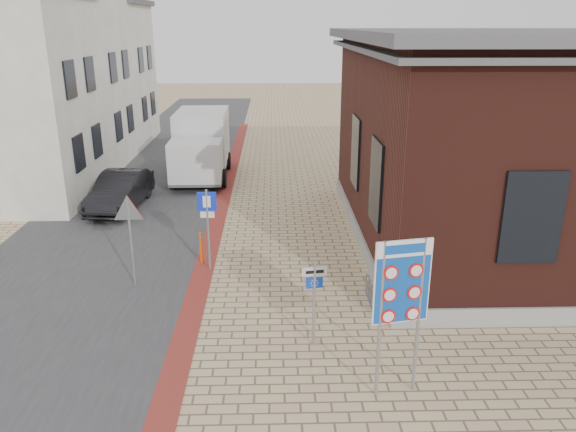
# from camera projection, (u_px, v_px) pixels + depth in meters

# --- Properties ---
(ground) EXTENTS (120.00, 120.00, 0.00)m
(ground) POSITION_uv_depth(u_px,v_px,m) (270.00, 352.00, 12.59)
(ground) COLOR tan
(ground) RESTS_ON ground
(road_strip) EXTENTS (7.00, 60.00, 0.02)m
(road_strip) POSITION_uv_depth(u_px,v_px,m) (155.00, 179.00, 26.62)
(road_strip) COLOR #38383A
(road_strip) RESTS_ON ground
(curb_strip) EXTENTS (0.60, 40.00, 0.02)m
(curb_strip) POSITION_uv_depth(u_px,v_px,m) (220.00, 211.00, 21.98)
(curb_strip) COLOR maroon
(curb_strip) RESTS_ON ground
(brick_building) EXTENTS (13.00, 13.00, 6.80)m
(brick_building) POSITION_uv_depth(u_px,v_px,m) (545.00, 137.00, 18.30)
(brick_building) COLOR gray
(brick_building) RESTS_ON ground
(townhouse_mid) EXTENTS (7.40, 6.40, 9.10)m
(townhouse_mid) POSITION_uv_depth(u_px,v_px,m) (49.00, 75.00, 27.84)
(townhouse_mid) COLOR beige
(townhouse_mid) RESTS_ON ground
(townhouse_far) EXTENTS (7.40, 6.40, 8.30)m
(townhouse_far) POSITION_uv_depth(u_px,v_px,m) (87.00, 73.00, 33.64)
(townhouse_far) COLOR beige
(townhouse_far) RESTS_ON ground
(bike_rack) EXTENTS (0.08, 1.80, 0.60)m
(bike_rack) POSITION_uv_depth(u_px,v_px,m) (371.00, 295.00, 14.65)
(bike_rack) COLOR slate
(bike_rack) RESTS_ON ground
(sedan) EXTENTS (1.86, 4.45, 1.43)m
(sedan) POSITION_uv_depth(u_px,v_px,m) (120.00, 190.00, 22.23)
(sedan) COLOR black
(sedan) RESTS_ON ground
(box_truck) EXTENTS (2.57, 5.85, 3.04)m
(box_truck) POSITION_uv_depth(u_px,v_px,m) (201.00, 145.00, 26.42)
(box_truck) COLOR slate
(box_truck) RESTS_ON ground
(border_sign) EXTENTS (1.10, 0.26, 3.27)m
(border_sign) POSITION_uv_depth(u_px,v_px,m) (402.00, 285.00, 10.46)
(border_sign) COLOR gray
(border_sign) RESTS_ON ground
(essen_sign) EXTENTS (0.56, 0.13, 2.07)m
(essen_sign) POSITION_uv_depth(u_px,v_px,m) (314.00, 292.00, 12.43)
(essen_sign) COLOR gray
(essen_sign) RESTS_ON ground
(parking_sign) EXTENTS (0.55, 0.07, 2.51)m
(parking_sign) POSITION_uv_depth(u_px,v_px,m) (207.00, 216.00, 16.21)
(parking_sign) COLOR gray
(parking_sign) RESTS_ON ground
(yield_sign) EXTENTS (0.92, 0.11, 2.60)m
(yield_sign) POSITION_uv_depth(u_px,v_px,m) (129.00, 219.00, 15.15)
(yield_sign) COLOR gray
(yield_sign) RESTS_ON ground
(bollard) EXTENTS (0.12, 0.12, 1.00)m
(bollard) POSITION_uv_depth(u_px,v_px,m) (201.00, 248.00, 17.10)
(bollard) COLOR #E0510B
(bollard) RESTS_ON ground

